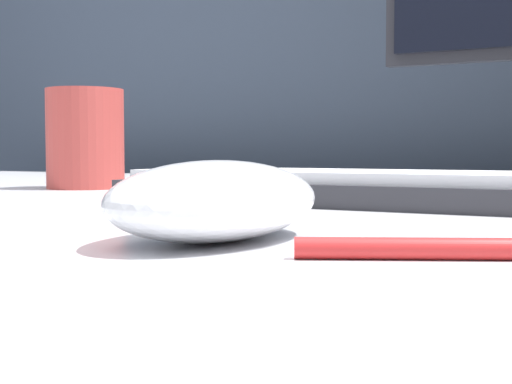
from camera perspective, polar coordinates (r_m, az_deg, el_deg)
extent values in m
ellipsoid|color=silver|center=(0.31, -3.16, -0.67)|extent=(0.08, 0.12, 0.03)
cube|color=#28282D|center=(0.52, 10.57, -0.10)|extent=(0.41, 0.13, 0.02)
cube|color=silver|center=(0.52, 10.58, 1.21)|extent=(0.38, 0.12, 0.01)
cylinder|color=#A33833|center=(0.75, -13.49, 4.15)|extent=(0.08, 0.08, 0.10)
cylinder|color=red|center=(0.27, 17.39, -4.37)|extent=(0.12, 0.06, 0.01)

